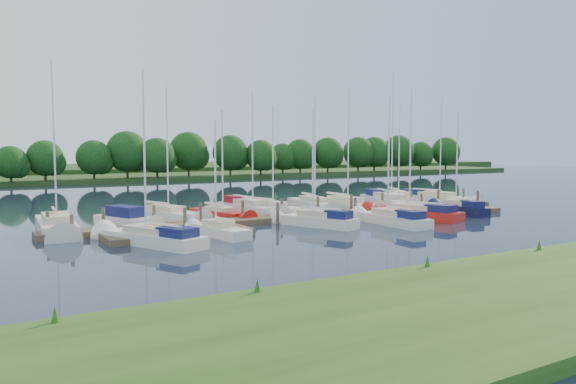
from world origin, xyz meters
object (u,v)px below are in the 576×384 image
sailboat_n_0 (57,228)px  motorboat (127,221)px  sailboat_s_2 (317,222)px  dock (314,217)px  sailboat_n_5 (271,211)px

sailboat_n_0 → motorboat: bearing=-166.3°
sailboat_n_0 → sailboat_s_2: size_ratio=1.32×
motorboat → sailboat_s_2: sailboat_s_2 is taller
motorboat → sailboat_s_2: 13.75m
motorboat → sailboat_n_0: bearing=-11.7°
dock → sailboat_n_0: bearing=169.7°
sailboat_s_2 → dock: bearing=37.6°
sailboat_n_0 → motorboat: (4.89, 0.86, 0.08)m
sailboat_s_2 → motorboat: bearing=124.2°
dock → sailboat_n_5: size_ratio=4.21×
sailboat_n_5 → dock: bearing=83.0°
dock → sailboat_n_0: (-18.29, 3.33, 0.08)m
sailboat_n_5 → sailboat_s_2: size_ratio=1.07×
sailboat_n_5 → motorboat: bearing=-15.8°
dock → sailboat_n_5: bearing=102.4°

